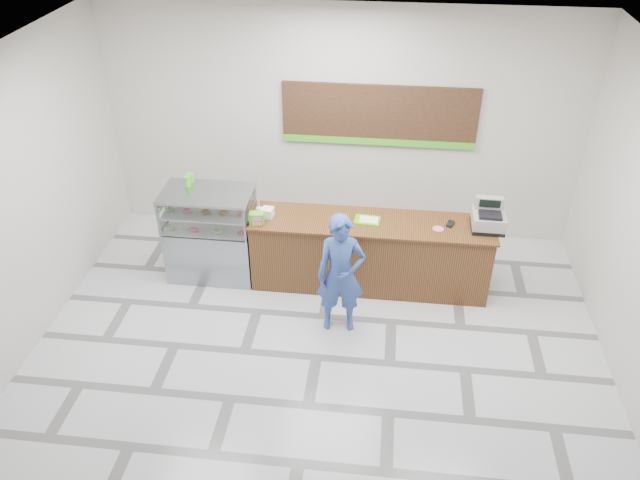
# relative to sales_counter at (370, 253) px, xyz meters

# --- Properties ---
(floor) EXTENTS (7.00, 7.00, 0.00)m
(floor) POSITION_rel_sales_counter_xyz_m (-0.55, -1.55, -0.52)
(floor) COLOR #BBBBC0
(floor) RESTS_ON ground
(back_wall) EXTENTS (7.00, 0.00, 7.00)m
(back_wall) POSITION_rel_sales_counter_xyz_m (-0.55, 1.45, 1.23)
(back_wall) COLOR beige
(back_wall) RESTS_ON floor
(ceiling) EXTENTS (7.00, 7.00, 0.00)m
(ceiling) POSITION_rel_sales_counter_xyz_m (-0.55, -1.55, 2.98)
(ceiling) COLOR silver
(ceiling) RESTS_ON back_wall
(sales_counter) EXTENTS (3.26, 0.76, 1.03)m
(sales_counter) POSITION_rel_sales_counter_xyz_m (0.00, 0.00, 0.00)
(sales_counter) COLOR brown
(sales_counter) RESTS_ON floor
(display_case) EXTENTS (1.22, 0.72, 1.33)m
(display_case) POSITION_rel_sales_counter_xyz_m (-2.22, -0.00, 0.16)
(display_case) COLOR gray
(display_case) RESTS_ON floor
(menu_board) EXTENTS (2.80, 0.06, 0.90)m
(menu_board) POSITION_rel_sales_counter_xyz_m (-0.00, 1.41, 1.42)
(menu_board) COLOR black
(menu_board) RESTS_ON back_wall
(cash_register) EXTENTS (0.42, 0.44, 0.39)m
(cash_register) POSITION_rel_sales_counter_xyz_m (1.50, 0.03, 0.66)
(cash_register) COLOR black
(cash_register) RESTS_ON sales_counter
(card_terminal) EXTENTS (0.12, 0.16, 0.04)m
(card_terminal) POSITION_rel_sales_counter_xyz_m (1.03, 0.04, 0.53)
(card_terminal) COLOR black
(card_terminal) RESTS_ON sales_counter
(serving_tray) EXTENTS (0.35, 0.27, 0.02)m
(serving_tray) POSITION_rel_sales_counter_xyz_m (-0.06, 0.02, 0.52)
(serving_tray) COLOR #4BCA09
(serving_tray) RESTS_ON sales_counter
(napkin_box) EXTENTS (0.17, 0.17, 0.13)m
(napkin_box) POSITION_rel_sales_counter_xyz_m (-1.39, -0.03, 0.58)
(napkin_box) COLOR white
(napkin_box) RESTS_ON sales_counter
(straw_cup) EXTENTS (0.09, 0.09, 0.13)m
(straw_cup) POSITION_rel_sales_counter_xyz_m (-1.50, -0.04, 0.58)
(straw_cup) COLOR silver
(straw_cup) RESTS_ON sales_counter
(promo_box) EXTENTS (0.20, 0.14, 0.17)m
(promo_box) POSITION_rel_sales_counter_xyz_m (-1.50, -0.23, 0.60)
(promo_box) COLOR green
(promo_box) RESTS_ON sales_counter
(donut_decal) EXTENTS (0.15, 0.15, 0.00)m
(donut_decal) POSITION_rel_sales_counter_xyz_m (0.87, -0.07, 0.52)
(donut_decal) COLOR pink
(donut_decal) RESTS_ON sales_counter
(green_cup_left) EXTENTS (0.09, 0.09, 0.14)m
(green_cup_left) POSITION_rel_sales_counter_xyz_m (-2.51, 0.15, 0.88)
(green_cup_left) COLOR green
(green_cup_left) RESTS_ON display_case
(green_cup_right) EXTENTS (0.09, 0.09, 0.14)m
(green_cup_right) POSITION_rel_sales_counter_xyz_m (-2.50, 0.26, 0.88)
(green_cup_right) COLOR green
(green_cup_right) RESTS_ON display_case
(customer) EXTENTS (0.64, 0.46, 1.63)m
(customer) POSITION_rel_sales_counter_xyz_m (-0.32, -0.92, 0.30)
(customer) COLOR #2F4B97
(customer) RESTS_ON floor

